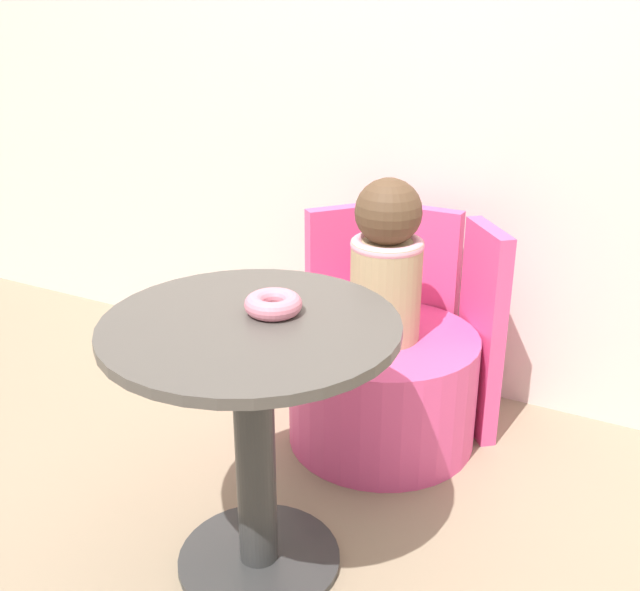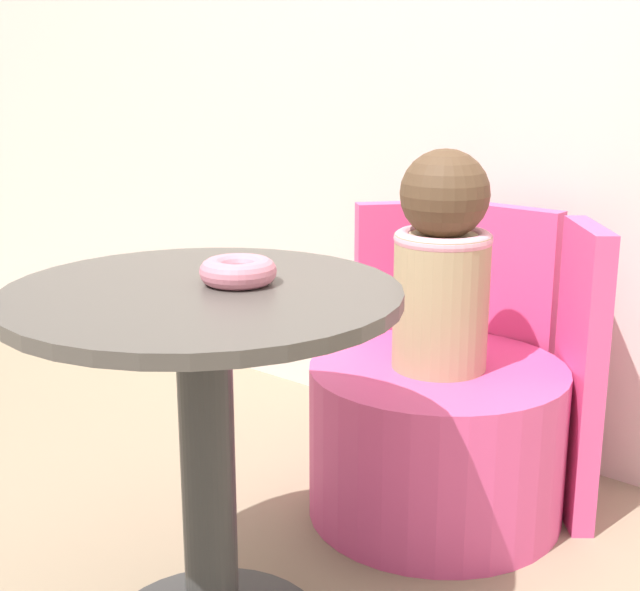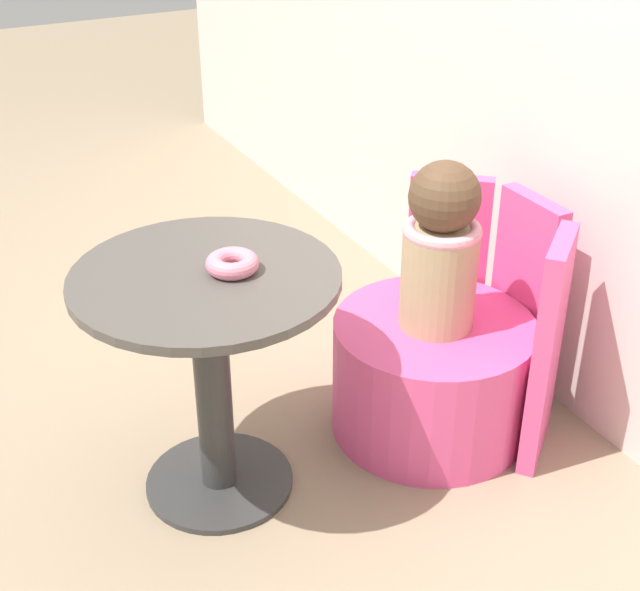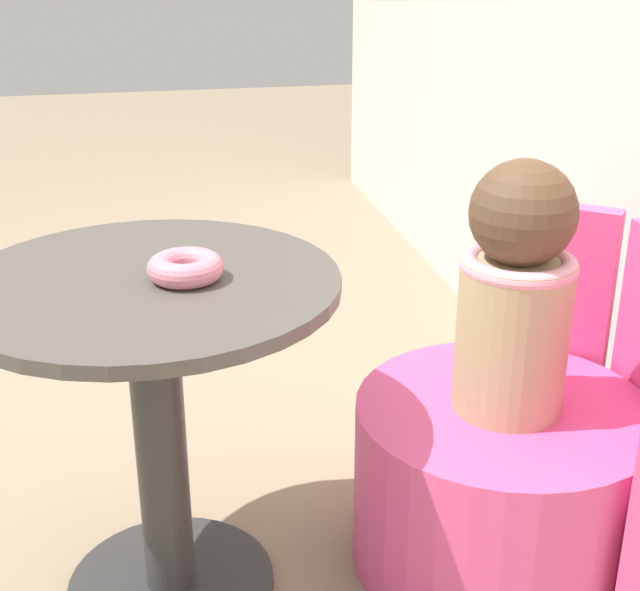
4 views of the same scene
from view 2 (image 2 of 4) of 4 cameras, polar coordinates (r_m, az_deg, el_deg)
The scene contains 5 objects.
round_table at distance 1.54m, azimuth -7.33°, elevation -6.84°, with size 0.67×0.67×0.66m.
tub_chair at distance 2.10m, azimuth 7.42°, elevation -9.16°, with size 0.59×0.59×0.36m.
booth_backrest at distance 2.23m, azimuth 10.97°, elevation -3.33°, with size 0.69×0.25×0.68m.
child_figure at distance 1.96m, azimuth 7.83°, elevation 2.09°, with size 0.22×0.22×0.49m.
donut at distance 1.50m, azimuth -5.26°, elevation 1.55°, with size 0.13×0.13×0.04m.
Camera 2 is at (1.02, -0.95, 1.03)m, focal length 50.00 mm.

